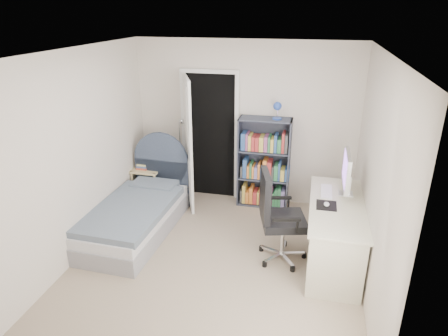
% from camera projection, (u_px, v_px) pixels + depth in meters
% --- Properties ---
extents(room_shell, '(3.50, 3.70, 2.60)m').
position_uv_depth(room_shell, '(217.00, 166.00, 4.51)').
color(room_shell, gray).
rests_on(room_shell, ground).
extents(door, '(0.92, 0.77, 2.06)m').
position_uv_depth(door, '(196.00, 139.00, 6.12)').
color(door, black).
rests_on(door, ground).
extents(bed, '(0.97, 1.94, 1.18)m').
position_uv_depth(bed, '(138.00, 213.00, 5.52)').
color(bed, gray).
rests_on(bed, ground).
extents(nightstand, '(0.44, 0.44, 0.64)m').
position_uv_depth(nightstand, '(147.00, 175.00, 6.37)').
color(nightstand, '#DDC688').
rests_on(nightstand, ground).
extents(floor_lamp, '(0.19, 0.19, 1.31)m').
position_uv_depth(floor_lamp, '(182.00, 164.00, 6.51)').
color(floor_lamp, silver).
rests_on(floor_lamp, ground).
extents(bookcase, '(0.79, 0.34, 1.66)m').
position_uv_depth(bookcase, '(265.00, 167.00, 6.13)').
color(bookcase, '#3B4151').
rests_on(bookcase, ground).
extents(desk, '(0.63, 1.59, 1.30)m').
position_uv_depth(desk, '(335.00, 230.00, 4.80)').
color(desk, beige).
rests_on(desk, ground).
extents(office_chair, '(0.63, 0.66, 1.16)m').
position_uv_depth(office_chair, '(276.00, 213.00, 4.75)').
color(office_chair, silver).
rests_on(office_chair, ground).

